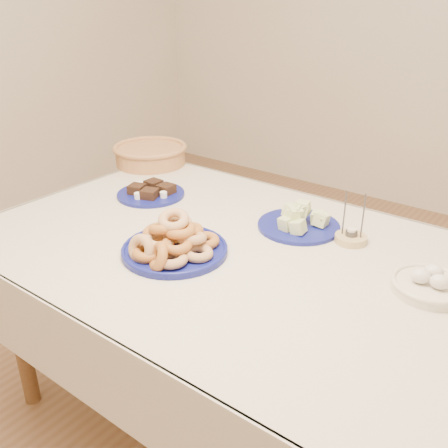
{
  "coord_description": "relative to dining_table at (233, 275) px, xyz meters",
  "views": [
    {
      "loc": [
        0.83,
        -1.14,
        1.5
      ],
      "look_at": [
        0.0,
        -0.05,
        0.85
      ],
      "focal_mm": 40.0,
      "sensor_mm": 36.0,
      "label": 1
    }
  ],
  "objects": [
    {
      "name": "dining_table",
      "position": [
        0.0,
        0.0,
        0.0
      ],
      "size": [
        1.71,
        1.11,
        0.75
      ],
      "color": "brown",
      "rests_on": "ground"
    },
    {
      "name": "melon_plate",
      "position": [
        0.1,
        0.25,
        0.14
      ],
      "size": [
        0.37,
        0.37,
        0.1
      ],
      "rotation": [
        0.0,
        0.0,
        0.38
      ],
      "color": "navy",
      "rests_on": "dining_table"
    },
    {
      "name": "donut_platter",
      "position": [
        -0.12,
        -0.15,
        0.15
      ],
      "size": [
        0.38,
        0.38,
        0.15
      ],
      "rotation": [
        0.0,
        0.0,
        -0.16
      ],
      "color": "navy",
      "rests_on": "dining_table"
    },
    {
      "name": "egg_bowl",
      "position": [
        0.58,
        0.11,
        0.13
      ],
      "size": [
        0.25,
        0.25,
        0.07
      ],
      "rotation": [
        0.0,
        0.0,
        0.25
      ],
      "color": "beige",
      "rests_on": "dining_table"
    },
    {
      "name": "wicker_basket",
      "position": [
        -0.81,
        0.44,
        0.15
      ],
      "size": [
        0.42,
        0.42,
        0.09
      ],
      "rotation": [
        0.0,
        0.0,
        -0.27
      ],
      "color": "#97643C",
      "rests_on": "dining_table"
    },
    {
      "name": "ground",
      "position": [
        0.0,
        0.0,
        -0.64
      ],
      "size": [
        5.0,
        5.0,
        0.0
      ],
      "primitive_type": "plane",
      "color": "brown",
      "rests_on": "ground"
    },
    {
      "name": "candle_holder",
      "position": [
        0.28,
        0.26,
        0.12
      ],
      "size": [
        0.12,
        0.12,
        0.17
      ],
      "rotation": [
        0.0,
        0.0,
        0.18
      ],
      "color": "tan",
      "rests_on": "dining_table"
    },
    {
      "name": "brownie_plate",
      "position": [
        -0.52,
        0.15,
        0.12
      ],
      "size": [
        0.28,
        0.28,
        0.05
      ],
      "rotation": [
        0.0,
        0.0,
        0.07
      ],
      "color": "navy",
      "rests_on": "dining_table"
    }
  ]
}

